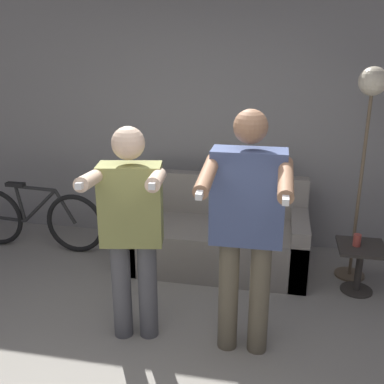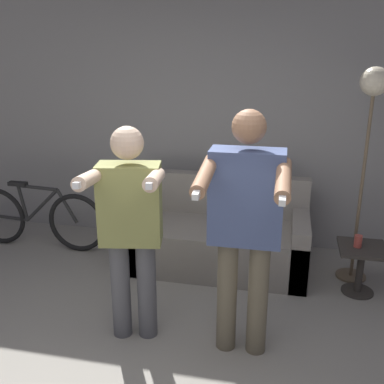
% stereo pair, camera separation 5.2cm
% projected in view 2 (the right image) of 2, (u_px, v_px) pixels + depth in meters
% --- Properties ---
extents(wall_back, '(10.00, 0.05, 2.60)m').
position_uv_depth(wall_back, '(215.00, 124.00, 4.73)').
color(wall_back, gray).
rests_on(wall_back, ground_plane).
extents(couch, '(1.72, 0.81, 0.86)m').
position_uv_depth(couch, '(218.00, 239.00, 4.41)').
color(couch, gray).
rests_on(couch, ground_plane).
extents(person_left, '(0.58, 0.74, 1.59)m').
position_uv_depth(person_left, '(130.00, 222.00, 3.12)').
color(person_left, '#56565B').
rests_on(person_left, ground_plane).
extents(person_right, '(0.55, 0.67, 1.73)m').
position_uv_depth(person_right, '(245.00, 220.00, 2.93)').
color(person_right, '#6B604C').
rests_on(person_right, ground_plane).
extents(cat, '(0.42, 0.15, 0.17)m').
position_uv_depth(cat, '(257.00, 169.00, 4.41)').
color(cat, tan).
rests_on(cat, couch).
extents(floor_lamp, '(0.28, 0.28, 1.93)m').
position_uv_depth(floor_lamp, '(371.00, 112.00, 3.77)').
color(floor_lamp, '#756047').
rests_on(floor_lamp, ground_plane).
extents(side_table, '(0.40, 0.40, 0.44)m').
position_uv_depth(side_table, '(361.00, 260.00, 3.90)').
color(side_table, '#38332D').
rests_on(side_table, ground_plane).
extents(cup, '(0.07, 0.07, 0.11)m').
position_uv_depth(cup, '(358.00, 241.00, 3.84)').
color(cup, '#B7473D').
rests_on(cup, side_table).
extents(bicycle, '(1.57, 0.07, 0.73)m').
position_uv_depth(bicycle, '(37.00, 218.00, 4.79)').
color(bicycle, black).
rests_on(bicycle, ground_plane).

